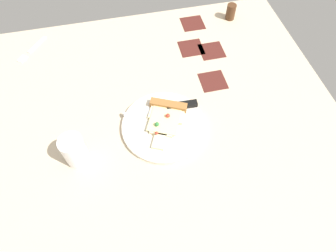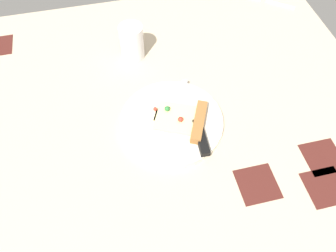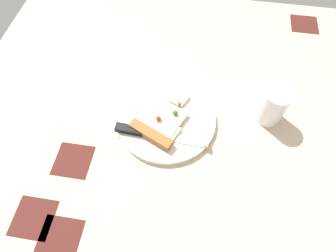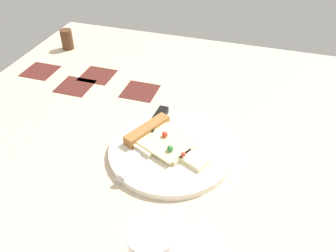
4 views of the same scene
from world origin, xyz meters
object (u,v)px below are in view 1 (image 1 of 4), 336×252
at_px(plate, 164,126).
at_px(drinking_glass, 75,151).
at_px(pizza_slice, 166,117).
at_px(fork, 31,50).
at_px(knife, 168,107).
at_px(pepper_shaker, 231,12).

height_order(plate, drinking_glass, drinking_glass).
relative_size(pizza_slice, drinking_glass, 1.83).
relative_size(drinking_glass, fork, 0.79).
relative_size(pizza_slice, knife, 0.79).
relative_size(plate, pepper_shaker, 4.18).
bearing_deg(plate, fork, 42.91).
height_order(plate, pizza_slice, pizza_slice).
distance_m(plate, pepper_shaker, 0.61).
bearing_deg(drinking_glass, pizza_slice, -74.60).
height_order(pepper_shaker, fork, pepper_shaker).
relative_size(drinking_glass, pepper_shaker, 1.64).
relative_size(knife, drinking_glass, 2.31).
xyz_separation_m(drinking_glass, pepper_shaker, (0.52, -0.65, -0.02)).
distance_m(pepper_shaker, fork, 0.81).
bearing_deg(knife, pizza_slice, 157.56).
xyz_separation_m(drinking_glass, fork, (0.51, 0.15, -0.05)).
relative_size(plate, drinking_glass, 2.54).
bearing_deg(pizza_slice, fork, -19.96).
bearing_deg(pizza_slice, knife, -90.36).
bearing_deg(drinking_glass, plate, -78.74).
height_order(plate, pepper_shaker, pepper_shaker).
xyz_separation_m(knife, drinking_glass, (-0.11, 0.30, 0.03)).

